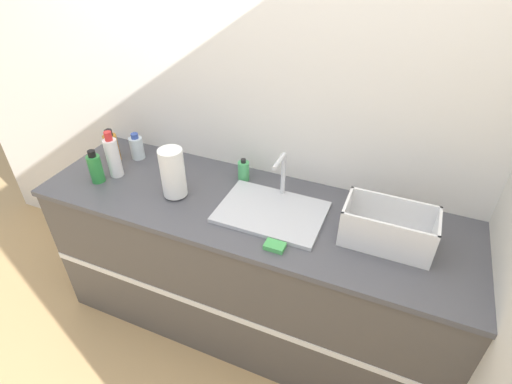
{
  "coord_description": "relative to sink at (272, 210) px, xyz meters",
  "views": [
    {
      "loc": [
        0.65,
        -1.12,
        2.14
      ],
      "look_at": [
        0.05,
        0.29,
        1.03
      ],
      "focal_mm": 28.0,
      "sensor_mm": 36.0,
      "label": 1
    }
  ],
  "objects": [
    {
      "name": "sink",
      "position": [
        0.0,
        0.0,
        0.0
      ],
      "size": [
        0.51,
        0.36,
        0.26
      ],
      "color": "silver",
      "rests_on": "counter_cabinet"
    },
    {
      "name": "dish_rack",
      "position": [
        0.54,
        0.0,
        0.05
      ],
      "size": [
        0.39,
        0.21,
        0.18
      ],
      "color": "white",
      "rests_on": "counter_cabinet"
    },
    {
      "name": "ground_plane",
      "position": [
        -0.12,
        -0.32,
        -0.93
      ],
      "size": [
        12.0,
        12.0,
        0.0
      ],
      "primitive_type": "plane",
      "color": "tan"
    },
    {
      "name": "counter_cabinet",
      "position": [
        -0.12,
        0.01,
        -0.47
      ],
      "size": [
        2.23,
        0.68,
        0.91
      ],
      "color": "#514C47",
      "rests_on": "ground_plane"
    },
    {
      "name": "wall_back",
      "position": [
        -0.12,
        0.37,
        0.37
      ],
      "size": [
        4.61,
        0.06,
        2.6
      ],
      "color": "silver",
      "rests_on": "ground_plane"
    },
    {
      "name": "soap_dispenser",
      "position": [
        -0.25,
        0.21,
        0.04
      ],
      "size": [
        0.06,
        0.06,
        0.13
      ],
      "color": "#4CB266",
      "rests_on": "counter_cabinet"
    },
    {
      "name": "bottle_white_spray",
      "position": [
        -0.92,
        -0.02,
        0.1
      ],
      "size": [
        0.07,
        0.07,
        0.27
      ],
      "color": "white",
      "rests_on": "counter_cabinet"
    },
    {
      "name": "bottle_amber",
      "position": [
        -1.04,
        0.1,
        0.07
      ],
      "size": [
        0.08,
        0.08,
        0.2
      ],
      "color": "#B26B19",
      "rests_on": "counter_cabinet"
    },
    {
      "name": "bottle_green",
      "position": [
        -0.97,
        -0.11,
        0.06
      ],
      "size": [
        0.07,
        0.07,
        0.19
      ],
      "color": "#2D8C3D",
      "rests_on": "counter_cabinet"
    },
    {
      "name": "paper_towel_roll",
      "position": [
        -0.51,
        -0.06,
        0.12
      ],
      "size": [
        0.12,
        0.12,
        0.27
      ],
      "color": "#4C4C51",
      "rests_on": "counter_cabinet"
    },
    {
      "name": "sponge",
      "position": [
        0.1,
        -0.23,
        -0.01
      ],
      "size": [
        0.09,
        0.06,
        0.02
      ],
      "color": "#4CB259",
      "rests_on": "counter_cabinet"
    },
    {
      "name": "bottle_clear",
      "position": [
        -0.92,
        0.18,
        0.05
      ],
      "size": [
        0.08,
        0.08,
        0.16
      ],
      "color": "silver",
      "rests_on": "counter_cabinet"
    }
  ]
}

